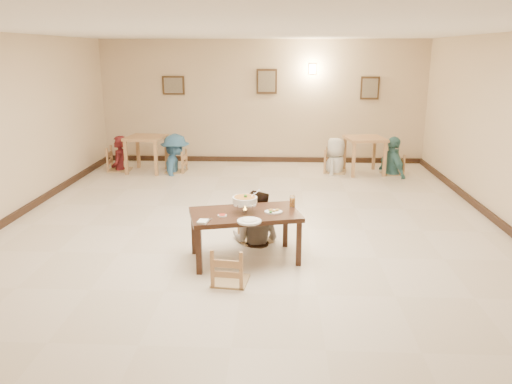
# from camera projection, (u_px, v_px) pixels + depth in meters

# --- Properties ---
(floor) EXTENTS (10.00, 10.00, 0.00)m
(floor) POSITION_uv_depth(u_px,v_px,m) (251.00, 228.00, 7.91)
(floor) COLOR beige
(floor) RESTS_ON ground
(ceiling) EXTENTS (10.00, 10.00, 0.00)m
(ceiling) POSITION_uv_depth(u_px,v_px,m) (251.00, 30.00, 7.10)
(ceiling) COLOR white
(ceiling) RESTS_ON wall_back
(wall_back) EXTENTS (10.00, 0.00, 10.00)m
(wall_back) POSITION_uv_depth(u_px,v_px,m) (263.00, 102.00, 12.31)
(wall_back) COLOR beige
(wall_back) RESTS_ON floor
(wall_front) EXTENTS (10.00, 0.00, 10.00)m
(wall_front) POSITION_uv_depth(u_px,v_px,m) (198.00, 281.00, 2.70)
(wall_front) COLOR beige
(wall_front) RESTS_ON floor
(baseboard_back) EXTENTS (8.00, 0.06, 0.12)m
(baseboard_back) POSITION_uv_depth(u_px,v_px,m) (262.00, 159.00, 12.68)
(baseboard_back) COLOR black
(baseboard_back) RESTS_ON floor
(baseboard_left) EXTENTS (0.06, 10.00, 0.12)m
(baseboard_left) POSITION_uv_depth(u_px,v_px,m) (7.00, 221.00, 8.08)
(baseboard_left) COLOR black
(baseboard_left) RESTS_ON floor
(baseboard_right) EXTENTS (0.06, 10.00, 0.12)m
(baseboard_right) POSITION_uv_depth(u_px,v_px,m) (507.00, 229.00, 7.72)
(baseboard_right) COLOR black
(baseboard_right) RESTS_ON floor
(picture_a) EXTENTS (0.55, 0.04, 0.45)m
(picture_a) POSITION_uv_depth(u_px,v_px,m) (173.00, 85.00, 12.26)
(picture_a) COLOR #392616
(picture_a) RESTS_ON wall_back
(picture_b) EXTENTS (0.50, 0.04, 0.60)m
(picture_b) POSITION_uv_depth(u_px,v_px,m) (267.00, 81.00, 12.13)
(picture_b) COLOR #392616
(picture_b) RESTS_ON wall_back
(picture_c) EXTENTS (0.45, 0.04, 0.55)m
(picture_c) POSITION_uv_depth(u_px,v_px,m) (370.00, 88.00, 12.06)
(picture_c) COLOR #392616
(picture_c) RESTS_ON wall_back
(wall_sconce) EXTENTS (0.16, 0.05, 0.22)m
(wall_sconce) POSITION_uv_depth(u_px,v_px,m) (312.00, 69.00, 12.00)
(wall_sconce) COLOR #FFD88C
(wall_sconce) RESTS_ON wall_back
(main_table) EXTENTS (1.57, 1.12, 0.66)m
(main_table) POSITION_uv_depth(u_px,v_px,m) (245.00, 218.00, 6.57)
(main_table) COLOR #392014
(main_table) RESTS_ON floor
(chair_far) EXTENTS (0.44, 0.44, 0.93)m
(chair_far) POSITION_uv_depth(u_px,v_px,m) (255.00, 210.00, 7.29)
(chair_far) COLOR tan
(chair_far) RESTS_ON floor
(chair_near) EXTENTS (0.42, 0.42, 0.89)m
(chair_near) POSITION_uv_depth(u_px,v_px,m) (230.00, 248.00, 5.95)
(chair_near) COLOR tan
(chair_near) RESTS_ON floor
(main_diner) EXTENTS (0.90, 0.80, 1.56)m
(main_diner) POSITION_uv_depth(u_px,v_px,m) (256.00, 190.00, 7.15)
(main_diner) COLOR gray
(main_diner) RESTS_ON floor
(curry_warmer) EXTENTS (0.36, 0.32, 0.29)m
(curry_warmer) POSITION_uv_depth(u_px,v_px,m) (245.00, 200.00, 6.51)
(curry_warmer) COLOR silver
(curry_warmer) RESTS_ON main_table
(rice_plate_far) EXTENTS (0.32, 0.32, 0.07)m
(rice_plate_far) POSITION_uv_depth(u_px,v_px,m) (245.00, 204.00, 6.85)
(rice_plate_far) COLOR white
(rice_plate_far) RESTS_ON main_table
(rice_plate_near) EXTENTS (0.30, 0.30, 0.07)m
(rice_plate_near) POSITION_uv_depth(u_px,v_px,m) (249.00, 221.00, 6.18)
(rice_plate_near) COLOR white
(rice_plate_near) RESTS_ON main_table
(fried_plate) EXTENTS (0.24, 0.24, 0.05)m
(fried_plate) POSITION_uv_depth(u_px,v_px,m) (273.00, 211.00, 6.54)
(fried_plate) COLOR white
(fried_plate) RESTS_ON main_table
(chili_dish) EXTENTS (0.12, 0.12, 0.02)m
(chili_dish) POSITION_uv_depth(u_px,v_px,m) (222.00, 215.00, 6.39)
(chili_dish) COLOR white
(chili_dish) RESTS_ON main_table
(napkin_cutlery) EXTENTS (0.16, 0.24, 0.03)m
(napkin_cutlery) POSITION_uv_depth(u_px,v_px,m) (203.00, 222.00, 6.16)
(napkin_cutlery) COLOR white
(napkin_cutlery) RESTS_ON main_table
(drink_glass) EXTENTS (0.08, 0.08, 0.16)m
(drink_glass) POSITION_uv_depth(u_px,v_px,m) (292.00, 202.00, 6.77)
(drink_glass) COLOR white
(drink_glass) RESTS_ON main_table
(bg_table_left) EXTENTS (0.92, 0.92, 0.83)m
(bg_table_left) POSITION_uv_depth(u_px,v_px,m) (146.00, 142.00, 11.47)
(bg_table_left) COLOR tan
(bg_table_left) RESTS_ON floor
(bg_table_right) EXTENTS (0.95, 0.95, 0.83)m
(bg_table_right) POSITION_uv_depth(u_px,v_px,m) (365.00, 144.00, 11.30)
(bg_table_right) COLOR tan
(bg_table_right) RESTS_ON floor
(bg_chair_ll) EXTENTS (0.50, 0.50, 1.07)m
(bg_chair_ll) POSITION_uv_depth(u_px,v_px,m) (119.00, 148.00, 11.62)
(bg_chair_ll) COLOR tan
(bg_chair_ll) RESTS_ON floor
(bg_chair_lr) EXTENTS (0.45, 0.45, 0.96)m
(bg_chair_lr) POSITION_uv_depth(u_px,v_px,m) (175.00, 152.00, 11.49)
(bg_chair_lr) COLOR tan
(bg_chair_lr) RESTS_ON floor
(bg_chair_rl) EXTENTS (0.49, 0.49, 1.04)m
(bg_chair_rl) POSITION_uv_depth(u_px,v_px,m) (336.00, 150.00, 11.44)
(bg_chair_rl) COLOR tan
(bg_chair_rl) RESTS_ON floor
(bg_chair_rr) EXTENTS (0.42, 0.42, 0.89)m
(bg_chair_rr) POSITION_uv_depth(u_px,v_px,m) (393.00, 155.00, 11.28)
(bg_chair_rr) COLOR tan
(bg_chair_rr) RESTS_ON floor
(bg_diner_a) EXTENTS (0.44, 0.63, 1.64)m
(bg_diner_a) POSITION_uv_depth(u_px,v_px,m) (118.00, 136.00, 11.54)
(bg_diner_a) COLOR #5C181C
(bg_diner_a) RESTS_ON floor
(bg_diner_b) EXTENTS (0.77, 1.20, 1.77)m
(bg_diner_b) POSITION_uv_depth(u_px,v_px,m) (174.00, 134.00, 11.38)
(bg_diner_b) COLOR #3A688C
(bg_diner_b) RESTS_ON floor
(bg_diner_c) EXTENTS (0.76, 0.92, 1.61)m
(bg_diner_c) POSITION_uv_depth(u_px,v_px,m) (336.00, 138.00, 11.37)
(bg_diner_c) COLOR silver
(bg_diner_c) RESTS_ON floor
(bg_diner_d) EXTENTS (0.73, 1.10, 1.73)m
(bg_diner_d) POSITION_uv_depth(u_px,v_px,m) (395.00, 137.00, 11.17)
(bg_diner_d) COLOR teal
(bg_diner_d) RESTS_ON floor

